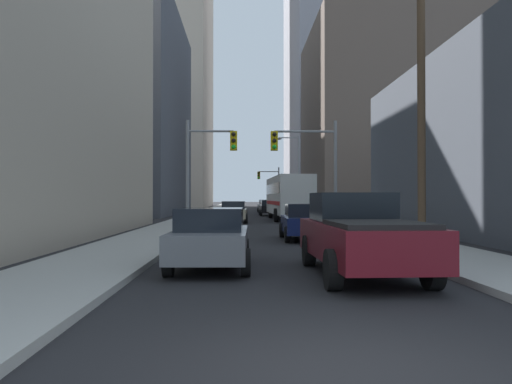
% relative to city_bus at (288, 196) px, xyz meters
% --- Properties ---
extents(ground_plane, '(400.00, 400.00, 0.00)m').
position_rel_city_bus_xyz_m(ground_plane, '(-2.58, -34.52, -1.93)').
color(ground_plane, black).
extents(sidewalk_left, '(3.02, 160.00, 0.15)m').
position_rel_city_bus_xyz_m(sidewalk_left, '(-7.54, 15.48, -1.85)').
color(sidewalk_left, '#9E9E99').
rests_on(sidewalk_left, ground).
extents(sidewalk_right, '(3.02, 160.00, 0.15)m').
position_rel_city_bus_xyz_m(sidewalk_right, '(2.37, 15.48, -1.85)').
color(sidewalk_right, '#9E9E99').
rests_on(sidewalk_right, ground).
extents(city_bus, '(2.88, 11.58, 3.40)m').
position_rel_city_bus_xyz_m(city_bus, '(0.00, 0.00, 0.00)').
color(city_bus, silver).
rests_on(city_bus, ground).
extents(pickup_truck_maroon, '(2.20, 5.45, 1.90)m').
position_rel_city_bus_xyz_m(pickup_truck_maroon, '(-0.96, -28.09, -1.00)').
color(pickup_truck_maroon, maroon).
rests_on(pickup_truck_maroon, ground).
extents(sedan_grey, '(1.95, 4.24, 1.52)m').
position_rel_city_bus_xyz_m(sedan_grey, '(-4.45, -26.94, -1.16)').
color(sedan_grey, slate).
rests_on(sedan_grey, ground).
extents(sedan_navy, '(1.95, 4.23, 1.52)m').
position_rel_city_bus_xyz_m(sedan_navy, '(-1.01, -18.56, -1.16)').
color(sedan_navy, '#141E4C').
rests_on(sedan_navy, ground).
extents(sedan_beige, '(1.95, 4.26, 1.52)m').
position_rel_city_bus_xyz_m(sedan_beige, '(-4.25, -3.92, -1.16)').
color(sedan_beige, '#C6B793').
rests_on(sedan_beige, ground).
extents(sedan_black, '(1.96, 4.26, 1.52)m').
position_rel_city_bus_xyz_m(sedan_black, '(-1.00, 9.40, -1.16)').
color(sedan_black, black).
rests_on(sedan_black, ground).
extents(sedan_silver, '(1.95, 4.23, 1.52)m').
position_rel_city_bus_xyz_m(sedan_silver, '(-0.81, 20.60, -1.16)').
color(sedan_silver, '#B7BABF').
rests_on(sedan_silver, ground).
extents(traffic_signal_near_left, '(2.79, 0.44, 6.00)m').
position_rel_city_bus_xyz_m(traffic_signal_near_left, '(-5.48, -12.32, 2.06)').
color(traffic_signal_near_left, gray).
rests_on(traffic_signal_near_left, ground).
extents(traffic_signal_near_right, '(3.64, 0.44, 6.00)m').
position_rel_city_bus_xyz_m(traffic_signal_near_right, '(-0.08, -12.32, 2.11)').
color(traffic_signal_near_right, gray).
rests_on(traffic_signal_near_right, ground).
extents(traffic_signal_far_right, '(3.07, 0.44, 6.00)m').
position_rel_city_bus_xyz_m(traffic_signal_far_right, '(0.18, 29.74, 2.08)').
color(traffic_signal_far_right, gray).
rests_on(traffic_signal_far_right, ground).
extents(utility_pole_right, '(2.20, 0.28, 10.36)m').
position_rel_city_bus_xyz_m(utility_pole_right, '(2.67, -22.07, 3.53)').
color(utility_pole_right, brown).
rests_on(utility_pole_right, ground).
extents(street_lamp_right, '(2.21, 0.32, 7.50)m').
position_rel_city_bus_xyz_m(street_lamp_right, '(1.22, 6.28, 2.59)').
color(street_lamp_right, gray).
rests_on(street_lamp_right, ground).
extents(building_left_mid_office, '(25.16, 24.92, 21.91)m').
position_rel_city_bus_xyz_m(building_left_mid_office, '(-23.11, 15.20, 9.03)').
color(building_left_mid_office, '#4C515B').
rests_on(building_left_mid_office, ground).
extents(building_left_far_tower, '(14.24, 28.90, 54.24)m').
position_rel_city_bus_xyz_m(building_left_far_tower, '(-17.09, 55.29, 25.19)').
color(building_left_far_tower, '#B7A893').
rests_on(building_left_far_tower, ground).
extents(building_right_mid_block, '(20.40, 19.08, 20.88)m').
position_rel_city_bus_xyz_m(building_right_mid_block, '(14.37, 17.01, 8.51)').
color(building_right_mid_block, '#66564C').
rests_on(building_right_mid_block, ground).
extents(building_right_far_highrise, '(23.93, 29.73, 56.41)m').
position_rel_city_bus_xyz_m(building_right_far_highrise, '(17.19, 51.58, 26.28)').
color(building_right_far_highrise, '#93939E').
rests_on(building_right_far_highrise, ground).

